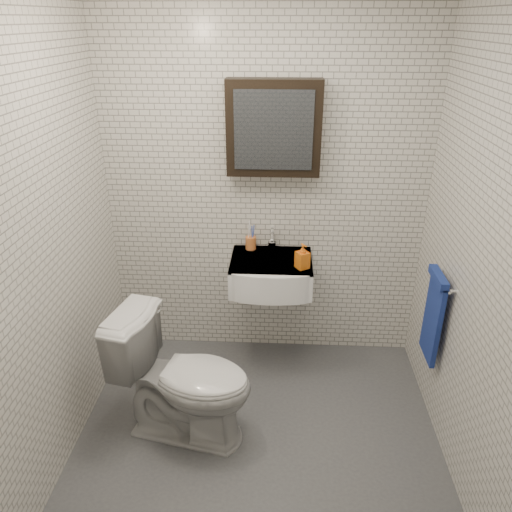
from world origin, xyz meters
name	(u,v)px	position (x,y,z in m)	size (l,w,h in m)	color
ground	(258,438)	(0.00, 0.00, 0.01)	(2.20, 2.00, 0.01)	#47494E
room_shell	(258,215)	(0.00, 0.00, 1.47)	(2.22, 2.02, 2.51)	silver
washbasin	(271,274)	(0.05, 0.73, 0.76)	(0.55, 0.50, 0.20)	white
faucet	(272,241)	(0.05, 0.93, 0.92)	(0.06, 0.20, 0.15)	silver
mirror_cabinet	(274,128)	(0.05, 0.93, 1.70)	(0.60, 0.15, 0.60)	black
towel_rail	(434,313)	(1.04, 0.35, 0.72)	(0.09, 0.30, 0.58)	silver
toothbrush_cup	(251,242)	(-0.10, 0.94, 0.90)	(0.08, 0.08, 0.20)	#CE6D33
soap_bottle	(302,256)	(0.25, 0.66, 0.93)	(0.08, 0.08, 0.17)	orange
toilet	(184,378)	(-0.44, 0.05, 0.41)	(0.46, 0.81, 0.82)	silver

